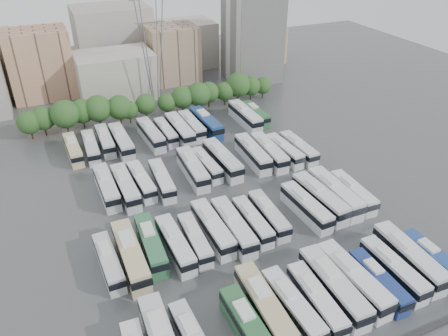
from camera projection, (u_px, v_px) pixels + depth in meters
name	position (u px, v px, depth m)	size (l,w,h in m)	color
ground	(226.00, 210.00, 75.61)	(220.00, 220.00, 0.00)	#424447
tree_line	(151.00, 102.00, 105.89)	(63.82, 7.76, 8.23)	black
city_buildings	(101.00, 57.00, 125.30)	(102.00, 35.00, 20.00)	#9E998E
apartment_tower	(252.00, 35.00, 126.04)	(14.00, 14.00, 26.00)	silver
electricity_pylon	(151.00, 33.00, 105.84)	(9.00, 6.91, 33.83)	slate
bus_r0_s4	(249.00, 329.00, 52.12)	(2.85, 12.13, 3.79)	#2A6338
bus_r0_s5	(264.00, 306.00, 54.83)	(3.26, 13.16, 4.10)	tan
bus_r0_s6	(292.00, 306.00, 55.11)	(2.99, 12.01, 3.74)	silver
bus_r0_s7	(316.00, 300.00, 56.04)	(3.04, 11.74, 3.65)	silver
bus_r0_s8	(333.00, 286.00, 57.65)	(3.18, 13.42, 4.19)	silver
bus_r0_s9	(353.00, 279.00, 58.86)	(3.42, 13.27, 4.13)	silver
bus_r0_s10	(378.00, 281.00, 59.00)	(2.62, 10.85, 3.39)	navy
bus_r0_s11	(393.00, 269.00, 60.74)	(2.62, 11.75, 3.68)	silver
bus_r0_s12	(409.00, 257.00, 62.51)	(3.36, 13.21, 4.11)	silver
bus_r0_s13	(433.00, 260.00, 62.40)	(2.47, 11.26, 3.53)	navy
bus_r1_s0	(109.00, 262.00, 62.08)	(2.81, 11.15, 3.47)	silver
bus_r1_s1	(131.00, 255.00, 62.76)	(2.94, 13.46, 4.22)	#CBBA8B
bus_r1_s2	(151.00, 244.00, 65.15)	(3.15, 12.19, 3.79)	#307046
bus_r1_s3	(175.00, 244.00, 65.13)	(2.94, 12.00, 3.74)	silver
bus_r1_s4	(195.00, 240.00, 66.31)	(2.70, 10.94, 3.41)	silver
bus_r1_s5	(213.00, 228.00, 68.25)	(2.92, 12.56, 3.93)	silver
bus_r1_s6	(233.00, 226.00, 68.52)	(2.99, 12.90, 4.03)	silver
bus_r1_s7	(252.00, 221.00, 70.06)	(2.51, 11.16, 3.49)	silver
bus_r1_s8	(269.00, 215.00, 71.47)	(2.87, 11.45, 3.57)	silver
bus_r1_s10	(306.00, 207.00, 73.18)	(3.16, 12.29, 3.82)	silver
bus_r1_s11	(320.00, 198.00, 75.10)	(3.51, 13.35, 4.15)	silver
bus_r1_s12	(335.00, 193.00, 76.32)	(3.11, 13.52, 4.23)	silver
bus_r1_s13	(353.00, 192.00, 77.10)	(2.89, 11.49, 3.58)	white
bus_r2_s1	(107.00, 187.00, 78.29)	(2.89, 12.49, 3.91)	silver
bus_r2_s2	(126.00, 187.00, 78.26)	(3.02, 12.64, 3.95)	silver
bus_r2_s3	(141.00, 181.00, 80.18)	(2.99, 11.47, 3.57)	white
bus_r2_s4	(162.00, 180.00, 80.43)	(3.12, 11.79, 3.66)	silver
bus_r2_s6	(193.00, 168.00, 83.61)	(3.20, 12.96, 4.04)	silver
bus_r2_s7	(206.00, 165.00, 85.40)	(2.93, 10.95, 3.40)	silver
bus_r2_s8	(222.00, 159.00, 86.37)	(3.41, 13.53, 4.21)	silver
bus_r2_s10	(253.00, 153.00, 88.72)	(3.35, 13.03, 4.05)	silver
bus_r2_s11	(269.00, 152.00, 89.27)	(3.27, 12.92, 4.02)	silver
bus_r2_s12	(284.00, 150.00, 90.21)	(3.08, 11.63, 3.61)	silver
bus_r2_s13	(298.00, 148.00, 90.95)	(2.70, 11.74, 3.67)	silver
bus_r3_s0	(73.00, 149.00, 90.61)	(2.93, 11.56, 3.60)	#CDBD8D
bus_r3_s1	(91.00, 147.00, 91.37)	(2.87, 11.73, 3.66)	silver
bus_r3_s2	(105.00, 140.00, 93.97)	(2.70, 11.69, 3.66)	silver
bus_r3_s3	(121.00, 141.00, 93.26)	(3.10, 13.08, 4.09)	silver
bus_r3_s5	(151.00, 134.00, 96.13)	(3.42, 12.83, 3.99)	silver
bus_r3_s6	(166.00, 132.00, 97.67)	(2.60, 11.01, 3.44)	silver
bus_r3_s7	(180.00, 129.00, 98.02)	(3.05, 13.24, 4.14)	silver
bus_r3_s8	(192.00, 126.00, 100.10)	(2.78, 12.10, 3.79)	silver
bus_r3_s9	(206.00, 123.00, 100.95)	(3.56, 13.52, 4.21)	navy
bus_r3_s12	(245.00, 116.00, 104.22)	(2.95, 13.47, 4.22)	silver
bus_r3_s13	(255.00, 114.00, 106.13)	(2.54, 11.18, 3.50)	#2D6A3A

